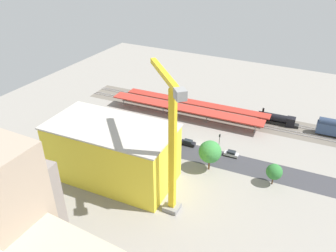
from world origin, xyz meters
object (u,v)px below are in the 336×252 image
object	(u,v)px
street_tree_3	(274,172)
street_tree_5	(157,137)
parked_car_5	(135,128)
parked_car_2	(188,143)
platform_canopy_far	(195,103)
parked_car_4	(152,132)
platform_canopy_near	(184,108)
street_tree_4	(89,121)
parked_car_0	(231,154)
parked_car_6	(117,124)
locomotive	(278,119)
tower_crane	(171,140)
street_tree_1	(210,152)
street_tree_0	(117,128)
traffic_light	(219,140)
box_truck_0	(105,135)
parked_car_3	(170,139)
construction_building	(113,153)
street_tree_2	(137,135)
parked_car_1	(211,148)

from	to	relation	value
street_tree_3	street_tree_5	world-z (taller)	street_tree_5
parked_car_5	parked_car_2	bearing A→B (deg)	179.71
platform_canopy_far	parked_car_4	world-z (taller)	platform_canopy_far
platform_canopy_near	parked_car_2	world-z (taller)	platform_canopy_near
street_tree_4	parked_car_5	bearing A→B (deg)	-144.90
parked_car_0	parked_car_4	size ratio (longest dim) A/B	1.06
platform_canopy_far	street_tree_3	size ratio (longest dim) A/B	8.95
street_tree_3	parked_car_6	bearing A→B (deg)	-7.89
locomotive	parked_car_5	world-z (taller)	locomotive
tower_crane	street_tree_1	bearing A→B (deg)	-99.64
locomotive	street_tree_0	size ratio (longest dim) A/B	1.92
parked_car_6	street_tree_3	size ratio (longest dim) A/B	0.74
locomotive	street_tree_3	world-z (taller)	street_tree_3
platform_canopy_far	street_tree_3	xyz separation A→B (m)	(-35.20, 29.89, 0.31)
parked_car_6	street_tree_1	distance (m)	39.32
street_tree_5	traffic_light	size ratio (longest dim) A/B	1.47
parked_car_2	box_truck_0	xyz separation A→B (m)	(25.61, 9.53, 0.92)
parked_car_4	parked_car_6	xyz separation A→B (m)	(13.99, 0.27, 0.03)
parked_car_3	street_tree_4	size ratio (longest dim) A/B	0.59
street_tree_0	traffic_light	distance (m)	32.91
construction_building	box_truck_0	size ratio (longest dim) A/B	3.89
traffic_light	construction_building	bearing A→B (deg)	48.64
tower_crane	parked_car_3	bearing A→B (deg)	-63.26
parked_car_4	street_tree_1	size ratio (longest dim) A/B	0.45
parked_car_2	construction_building	size ratio (longest dim) A/B	0.15
platform_canopy_far	parked_car_3	bearing A→B (deg)	92.25
locomotive	traffic_light	world-z (taller)	traffic_light
parked_car_4	street_tree_5	size ratio (longest dim) A/B	0.46
street_tree_4	street_tree_3	bearing A→B (deg)	-178.96
box_truck_0	street_tree_2	size ratio (longest dim) A/B	1.24
parked_car_0	box_truck_0	bearing A→B (deg)	13.85
street_tree_4	traffic_light	xyz separation A→B (m)	(-42.17, -9.48, -0.83)
parked_car_4	street_tree_2	bearing A→B (deg)	87.68
tower_crane	street_tree_5	distance (m)	27.13
street_tree_0	parked_car_1	bearing A→B (deg)	-164.77
parked_car_3	parked_car_5	xyz separation A→B (m)	(13.79, -0.40, 0.06)
platform_canopy_far	tower_crane	distance (m)	54.11
parked_car_0	traffic_light	world-z (taller)	traffic_light
parked_car_5	street_tree_4	bearing A→B (deg)	35.10
parked_car_4	street_tree_0	xyz separation A→B (m)	(8.35, 8.41, 3.95)
parked_car_0	box_truck_0	world-z (taller)	box_truck_0
street_tree_3	street_tree_2	bearing A→B (deg)	1.61
platform_canopy_near	street_tree_4	bearing A→B (deg)	46.44
box_truck_0	street_tree_4	xyz separation A→B (m)	(6.67, -1.05, 3.21)
parked_car_3	street_tree_4	distance (m)	27.57
parked_car_4	parked_car_6	size ratio (longest dim) A/B	0.89
parked_car_2	parked_car_4	bearing A→B (deg)	-2.45
box_truck_0	street_tree_2	world-z (taller)	street_tree_2
parked_car_1	street_tree_1	xyz separation A→B (m)	(-2.87, 9.06, 5.15)
parked_car_4	parked_car_0	bearing A→B (deg)	179.42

